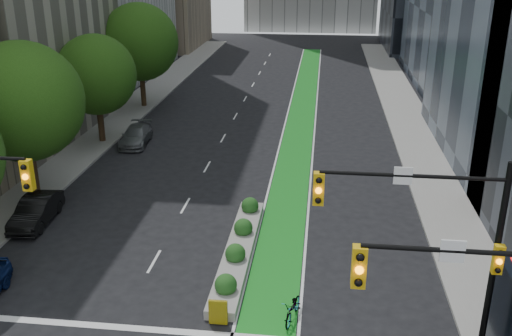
% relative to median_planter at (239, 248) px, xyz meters
% --- Properties ---
extents(sidewalk_left, '(3.60, 90.00, 0.15)m').
position_rel_median_planter_xyz_m(sidewalk_left, '(-13.00, 17.96, -0.30)').
color(sidewalk_left, gray).
rests_on(sidewalk_left, ground).
extents(sidewalk_right, '(3.60, 90.00, 0.15)m').
position_rel_median_planter_xyz_m(sidewalk_right, '(10.60, 17.96, -0.30)').
color(sidewalk_right, gray).
rests_on(sidewalk_right, ground).
extents(bike_lane_paint, '(2.20, 70.00, 0.01)m').
position_rel_median_planter_xyz_m(bike_lane_paint, '(1.80, 22.96, -0.37)').
color(bike_lane_paint, '#17811E').
rests_on(bike_lane_paint, ground).
extents(tree_mid, '(6.40, 6.40, 8.78)m').
position_rel_median_planter_xyz_m(tree_mid, '(-12.20, 4.96, 5.20)').
color(tree_mid, black).
rests_on(tree_mid, ground).
extents(tree_midfar, '(5.60, 5.60, 7.76)m').
position_rel_median_planter_xyz_m(tree_midfar, '(-12.20, 14.96, 4.57)').
color(tree_midfar, black).
rests_on(tree_midfar, ground).
extents(tree_far, '(6.60, 6.60, 9.00)m').
position_rel_median_planter_xyz_m(tree_far, '(-12.20, 24.96, 5.32)').
color(tree_far, black).
rests_on(tree_far, ground).
extents(signal_right, '(5.82, 0.51, 7.20)m').
position_rel_median_planter_xyz_m(signal_right, '(7.47, -6.57, 4.43)').
color(signal_right, black).
rests_on(signal_right, ground).
extents(signal_far_right, '(4.82, 0.51, 7.20)m').
position_rel_median_planter_xyz_m(signal_far_right, '(7.78, -11.07, 4.38)').
color(signal_far_right, black).
rests_on(signal_far_right, ground).
extents(median_planter, '(1.20, 10.26, 1.10)m').
position_rel_median_planter_xyz_m(median_planter, '(0.00, 0.00, 0.00)').
color(median_planter, gray).
rests_on(median_planter, ground).
extents(bicycle, '(1.00, 1.90, 0.95)m').
position_rel_median_planter_xyz_m(bicycle, '(2.74, -4.56, 0.10)').
color(bicycle, gray).
rests_on(bicycle, ground).
extents(parked_car_left_mid, '(1.78, 4.27, 1.37)m').
position_rel_median_planter_xyz_m(parked_car_left_mid, '(-10.70, 1.99, 0.32)').
color(parked_car_left_mid, black).
rests_on(parked_car_left_mid, ground).
extents(parked_car_left_far, '(2.19, 4.57, 1.28)m').
position_rel_median_planter_xyz_m(parked_car_left_far, '(-9.66, 14.90, 0.27)').
color(parked_car_left_far, '#5D6062').
rests_on(parked_car_left_far, ground).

